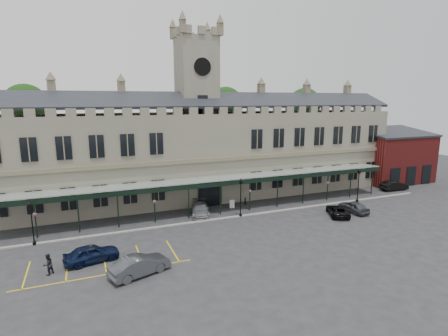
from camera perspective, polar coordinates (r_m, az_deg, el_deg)
name	(u,v)px	position (r m, az deg, el deg)	size (l,w,h in m)	color
ground	(246,235)	(37.02, 3.56, -10.83)	(140.00, 140.00, 0.00)	#28282A
station_building	(198,152)	(49.71, -4.30, 2.56)	(60.00, 10.36, 17.30)	#686557
clock_tower	(197,105)	(49.26, -4.45, 10.24)	(5.60, 5.60, 24.80)	#686557
canopy	(220,195)	(42.75, -0.74, -4.39)	(50.00, 4.10, 4.30)	#8C9E93
brick_annex	(392,157)	(66.47, 25.77, 1.62)	(12.40, 8.36, 9.23)	maroon
kerb	(226,218)	(41.71, 0.26, -8.16)	(60.00, 0.40, 0.12)	gray
parking_markings	(105,264)	(32.51, -18.83, -14.67)	(16.00, 6.00, 0.01)	gold
tree_behind_left	(26,107)	(56.37, -29.60, 8.65)	(6.00, 6.00, 16.00)	#332314
tree_behind_mid	(226,106)	(60.47, 0.26, 10.14)	(6.00, 6.00, 16.00)	#332314
tree_behind_right	(304,105)	(68.18, 12.99, 9.96)	(6.00, 6.00, 16.00)	#332314
lamp_post_left	(32,219)	(38.33, -28.89, -7.31)	(0.42, 0.42, 4.42)	black
lamp_post_mid	(241,194)	(41.60, 2.74, -4.27)	(0.45, 0.45, 4.72)	black
lamp_post_right	(359,182)	(51.11, 21.11, -2.16)	(0.44, 0.44, 4.66)	black
traffic_cone	(356,207)	(47.97, 20.68, -5.92)	(0.47, 0.47, 0.75)	orange
sign_board	(232,204)	(45.43, 1.32, -5.91)	(0.64, 0.14, 1.09)	black
bollard_left	(202,207)	(44.74, -3.69, -6.30)	(0.16, 0.16, 0.91)	black
bollard_right	(245,201)	(46.91, 3.47, -5.43)	(0.17, 0.17, 0.98)	black
car_left_a	(92,254)	(33.00, -20.80, -12.92)	(1.84, 4.56, 1.55)	black
car_left_b	(140,265)	(29.71, -13.59, -15.17)	(1.71, 4.91, 1.62)	#3C4045
car_taxi	(200,209)	(42.92, -3.90, -6.69)	(2.02, 4.97, 1.44)	gray
car_van	(338,211)	(44.72, 18.07, -6.62)	(2.07, 4.49, 1.25)	black
car_right_a	(354,207)	(46.62, 20.39, -5.94)	(1.70, 4.22, 1.44)	#3C4045
car_right_b	(394,186)	(60.22, 26.02, -2.60)	(1.57, 4.50, 1.48)	black
person_a	(92,254)	(32.51, -20.76, -13.05)	(0.66, 0.43, 1.81)	black
person_b	(48,264)	(32.17, -26.80, -13.87)	(0.85, 0.66, 1.74)	black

